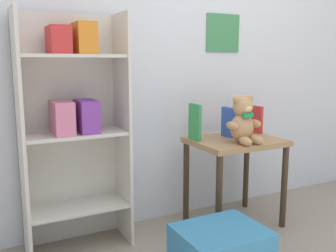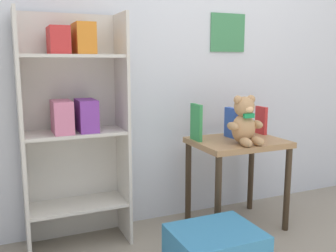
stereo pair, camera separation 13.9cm
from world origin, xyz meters
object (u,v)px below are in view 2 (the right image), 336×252
at_px(bookshelf_side, 73,118).
at_px(teddy_bear, 245,122).
at_px(display_table, 237,154).
at_px(book_standing_green, 196,122).
at_px(book_standing_red, 261,120).
at_px(book_standing_blue, 231,123).

xyz_separation_m(bookshelf_side, teddy_bear, (0.98, -0.30, -0.04)).
distance_m(display_table, book_standing_green, 0.35).
relative_size(display_table, book_standing_red, 3.06).
distance_m(display_table, teddy_bear, 0.26).
xyz_separation_m(book_standing_green, book_standing_red, (0.52, 0.01, -0.02)).
relative_size(book_standing_green, book_standing_blue, 1.18).
height_order(display_table, book_standing_green, book_standing_green).
bearing_deg(bookshelf_side, book_standing_blue, -6.21).
height_order(bookshelf_side, book_standing_blue, bookshelf_side).
bearing_deg(display_table, bookshelf_side, 169.35).
xyz_separation_m(book_standing_blue, book_standing_red, (0.26, 0.02, -0.00)).
distance_m(bookshelf_side, book_standing_green, 0.76).
distance_m(teddy_bear, book_standing_blue, 0.20).
bearing_deg(book_standing_red, book_standing_green, -178.49).
relative_size(display_table, book_standing_blue, 2.95).
distance_m(display_table, book_standing_red, 0.34).
bearing_deg(book_standing_blue, display_table, -92.77).
xyz_separation_m(display_table, teddy_bear, (-0.03, -0.11, 0.23)).
relative_size(bookshelf_side, book_standing_green, 5.81).
xyz_separation_m(teddy_bear, book_standing_red, (0.29, 0.21, -0.04)).
bearing_deg(book_standing_red, teddy_bear, -143.22).
bearing_deg(bookshelf_side, book_standing_green, -7.62).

